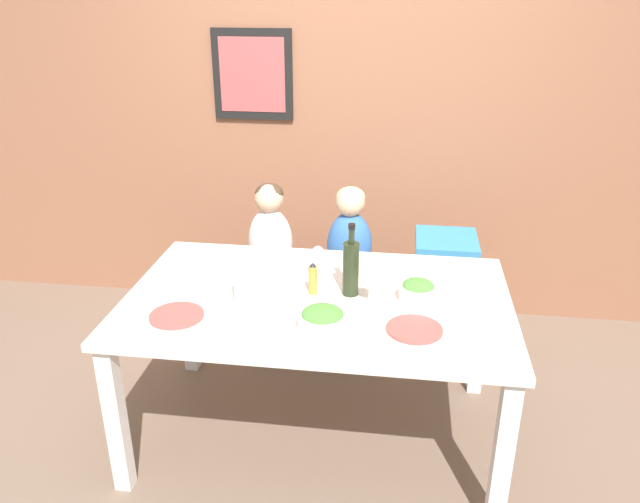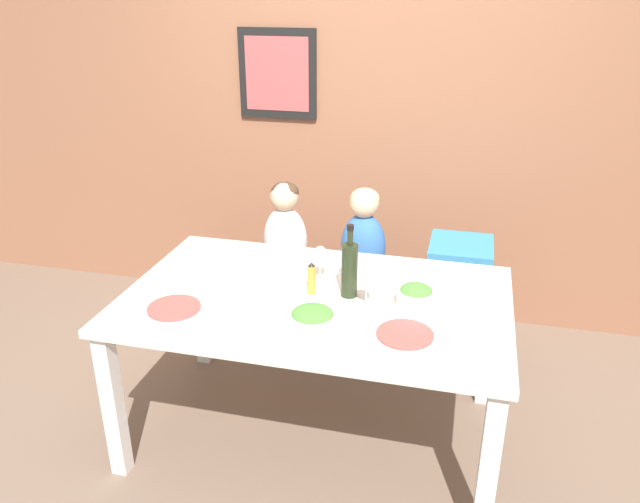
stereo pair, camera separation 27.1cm
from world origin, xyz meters
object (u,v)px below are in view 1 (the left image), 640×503
paper_towel_roll (247,282)px  wine_glass_near (370,278)px  chair_far_center (349,289)px  person_child_left (270,230)px  dinner_plate_back_left (236,264)px  dinner_plate_back_right (435,277)px  salad_bowl_small (418,291)px  wine_bottle (351,267)px  chair_far_left (272,285)px  salad_bowl_large (322,319)px  chair_right_highchair (445,265)px  dinner_plate_front_left (177,316)px  wine_glass_far (318,257)px  person_child_center (350,235)px  dinner_plate_front_right (414,329)px

paper_towel_roll → wine_glass_near: (0.51, 0.10, 0.00)m
chair_far_center → person_child_left: (-0.45, 0.00, 0.34)m
dinner_plate_back_left → dinner_plate_back_right: (0.95, -0.01, 0.00)m
salad_bowl_small → wine_bottle: bearing=175.2°
chair_far_left → wine_glass_near: bearing=-53.1°
salad_bowl_large → dinner_plate_back_left: bearing=131.9°
wine_bottle → salad_bowl_small: size_ratio=2.07×
person_child_left → salad_bowl_small: 1.11m
chair_far_center → wine_bottle: wine_bottle is taller
wine_glass_near → salad_bowl_large: size_ratio=0.85×
chair_right_highchair → wine_glass_near: wine_glass_near is taller
salad_bowl_small → dinner_plate_back_right: 0.25m
dinner_plate_front_left → wine_glass_far: bearing=38.9°
chair_right_highchair → paper_towel_roll: paper_towel_roll is taller
chair_far_center → wine_glass_far: bearing=-98.4°
wine_glass_far → salad_bowl_large: size_ratio=0.85×
salad_bowl_small → dinner_plate_front_left: size_ratio=0.72×
chair_far_center → wine_glass_far: (-0.09, -0.61, 0.47)m
chair_far_left → person_child_center: bearing=0.1°
dinner_plate_back_left → chair_far_left: bearing=83.7°
person_child_left → dinner_plate_front_right: size_ratio=2.40×
wine_glass_far → dinner_plate_front_left: (-0.52, -0.42, -0.11)m
person_child_left → wine_glass_near: bearing=-53.2°
chair_far_center → dinner_plate_front_right: bearing=-71.0°
chair_far_left → person_child_left: size_ratio=0.85×
paper_towel_roll → wine_glass_near: 0.52m
paper_towel_roll → dinner_plate_front_left: bearing=-153.9°
chair_far_center → dinner_plate_back_left: 0.80m
dinner_plate_front_left → dinner_plate_front_right: 0.96m
salad_bowl_small → dinner_plate_back_right: size_ratio=0.72×
chair_far_left → salad_bowl_large: bearing=-67.6°
person_child_left → dinner_plate_front_left: person_child_left is taller
chair_far_left → person_child_center: size_ratio=0.85×
chair_far_center → wine_glass_near: bearing=-78.9°
wine_glass_near → dinner_plate_back_right: bearing=44.7°
chair_far_left → salad_bowl_small: bearing=-43.3°
chair_far_left → dinner_plate_front_left: size_ratio=2.05×
chair_right_highchair → wine_bottle: bearing=-121.7°
chair_right_highchair → salad_bowl_large: (-0.53, -1.06, 0.22)m
person_child_left → salad_bowl_large: person_child_left is taller
dinner_plate_back_right → person_child_left: bearing=149.5°
wine_glass_near → salad_bowl_large: bearing=-123.4°
wine_glass_far → chair_far_center: bearing=81.6°
paper_towel_roll → dinner_plate_front_right: (0.70, -0.11, -0.11)m
person_child_center → dinner_plate_back_left: (-0.50, -0.51, 0.02)m
wine_glass_near → wine_glass_far: size_ratio=1.00×
wine_glass_near → dinner_plate_back_left: size_ratio=0.75×
dinner_plate_back_left → wine_glass_far: bearing=-14.1°
wine_bottle → dinner_plate_back_right: 0.45m
wine_glass_far → dinner_plate_front_left: 0.68m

